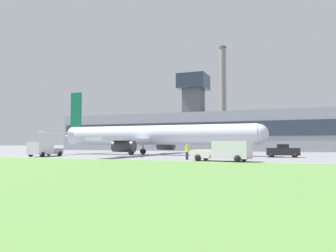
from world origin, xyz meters
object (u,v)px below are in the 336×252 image
object	(u,v)px
ground_crew_person	(187,152)
fuel_truck	(44,149)
baggage_truck	(225,151)
airplane	(152,136)
pushback_tug	(283,151)

from	to	relation	value
ground_crew_person	fuel_truck	bearing A→B (deg)	177.00
baggage_truck	fuel_truck	world-z (taller)	baggage_truck
airplane	fuel_truck	world-z (taller)	airplane
fuel_truck	ground_crew_person	bearing A→B (deg)	-3.00
pushback_tug	ground_crew_person	world-z (taller)	ground_crew_person
pushback_tug	baggage_truck	bearing A→B (deg)	-112.66
pushback_tug	fuel_truck	bearing A→B (deg)	-163.41
airplane	ground_crew_person	world-z (taller)	airplane
baggage_truck	fuel_truck	distance (m)	26.18
fuel_truck	ground_crew_person	xyz separation A→B (m)	(21.28, -1.12, -0.13)
airplane	ground_crew_person	xyz separation A→B (m)	(9.72, -12.28, -2.16)
baggage_truck	fuel_truck	bearing A→B (deg)	173.29
baggage_truck	airplane	bearing A→B (deg)	135.44
pushback_tug	ground_crew_person	distance (m)	14.34
airplane	baggage_truck	bearing A→B (deg)	-44.56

